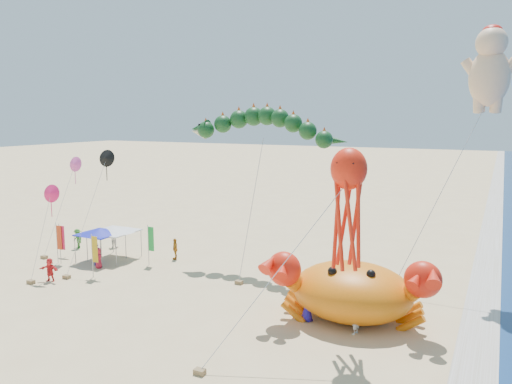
% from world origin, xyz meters
% --- Properties ---
extents(ground, '(320.00, 320.00, 0.00)m').
position_xyz_m(ground, '(0.00, 0.00, 0.00)').
color(ground, '#D1B784').
rests_on(ground, ground).
extents(foam_strip, '(320.00, 320.00, 0.00)m').
position_xyz_m(foam_strip, '(12.00, 0.00, 0.01)').
color(foam_strip, silver).
rests_on(foam_strip, ground).
extents(crab_inflatable, '(9.27, 6.94, 4.06)m').
position_xyz_m(crab_inflatable, '(5.36, -0.72, 1.79)').
color(crab_inflatable, orange).
rests_on(crab_inflatable, ground).
extents(dragon_kite, '(12.28, 5.99, 11.76)m').
position_xyz_m(dragon_kite, '(-3.81, 6.53, 10.41)').
color(dragon_kite, '#0F3A17').
rests_on(dragon_kite, ground).
extents(cherub_kite, '(6.34, 6.04, 17.21)m').
position_xyz_m(cherub_kite, '(11.39, 8.77, 14.60)').
color(cherub_kite, '#FFCB9B').
rests_on(cherub_kite, ground).
extents(octopus_kite, '(6.08, 6.77, 9.98)m').
position_xyz_m(octopus_kite, '(5.89, -3.92, 7.46)').
color(octopus_kite, '#FF250D').
rests_on(octopus_kite, ground).
extents(canopy_blue, '(3.28, 3.28, 2.71)m').
position_xyz_m(canopy_blue, '(-15.81, 1.91, 2.44)').
color(canopy_blue, gray).
rests_on(canopy_blue, ground).
extents(canopy_white, '(3.57, 3.57, 2.71)m').
position_xyz_m(canopy_white, '(-15.31, 2.94, 2.44)').
color(canopy_white, gray).
rests_on(canopy_white, ground).
extents(feather_flags, '(7.24, 4.27, 3.20)m').
position_xyz_m(feather_flags, '(-15.17, 0.27, 2.01)').
color(feather_flags, gray).
rests_on(feather_flags, ground).
extents(beachgoers, '(27.36, 9.91, 1.88)m').
position_xyz_m(beachgoers, '(-12.35, 1.29, 0.87)').
color(beachgoers, '#221DAE').
rests_on(beachgoers, ground).
extents(small_kites, '(7.52, 9.58, 9.05)m').
position_xyz_m(small_kites, '(-16.75, 0.54, 6.54)').
color(small_kites, black).
rests_on(small_kites, ground).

